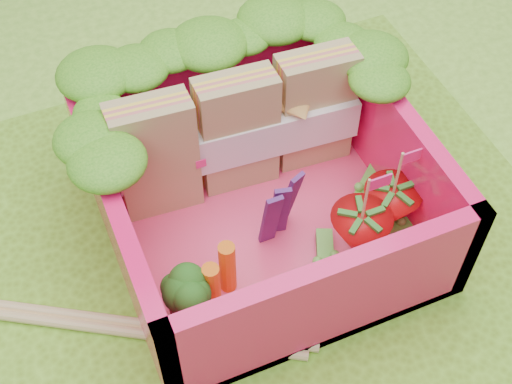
{
  "coord_description": "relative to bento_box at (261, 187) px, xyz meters",
  "views": [
    {
      "loc": [
        -0.71,
        -1.54,
        2.64
      ],
      "look_at": [
        0.02,
        0.19,
        0.28
      ],
      "focal_mm": 50.0,
      "sensor_mm": 36.0,
      "label": 1
    }
  ],
  "objects": [
    {
      "name": "ground",
      "position": [
        -0.04,
        -0.19,
        -0.31
      ],
      "size": [
        14.0,
        14.0,
        0.0
      ],
      "primitive_type": "plane",
      "color": "#71B432",
      "rests_on": "ground"
    },
    {
      "name": "placemat",
      "position": [
        -0.04,
        -0.19,
        -0.29
      ],
      "size": [
        2.6,
        2.6,
        0.03
      ],
      "primitive_type": "cube",
      "color": "#669C23",
      "rests_on": "ground"
    },
    {
      "name": "bento_floor",
      "position": [
        0.0,
        0.0,
        -0.25
      ],
      "size": [
        1.3,
        1.3,
        0.05
      ],
      "primitive_type": "cube",
      "color": "#F43E6E",
      "rests_on": "placemat"
    },
    {
      "name": "bento_box",
      "position": [
        0.0,
        0.0,
        0.0
      ],
      "size": [
        1.3,
        1.3,
        0.55
      ],
      "color": "#FF155E",
      "rests_on": "placemat"
    },
    {
      "name": "lettuce_ruffle",
      "position": [
        0.0,
        0.45,
        0.33
      ],
      "size": [
        1.43,
        0.77,
        0.11
      ],
      "color": "#2A7C16",
      "rests_on": "bento_box"
    },
    {
      "name": "sandwich_stack",
      "position": [
        0.01,
        0.26,
        0.07
      ],
      "size": [
        1.1,
        0.24,
        0.61
      ],
      "color": "tan",
      "rests_on": "bento_floor"
    },
    {
      "name": "broccoli",
      "position": [
        -0.47,
        -0.32,
        -0.03
      ],
      "size": [
        0.33,
        0.33,
        0.27
      ],
      "color": "#5B9F4D",
      "rests_on": "bento_floor"
    },
    {
      "name": "carrot_sticks",
      "position": [
        -0.3,
        -0.3,
        -0.09
      ],
      "size": [
        0.16,
        0.13,
        0.28
      ],
      "color": "orange",
      "rests_on": "bento_floor"
    },
    {
      "name": "purple_wedges",
      "position": [
        0.04,
        -0.12,
        -0.04
      ],
      "size": [
        0.19,
        0.1,
        0.38
      ],
      "color": "#3F1752",
      "rests_on": "bento_floor"
    },
    {
      "name": "strawberry_left",
      "position": [
        0.3,
        -0.33,
        -0.09
      ],
      "size": [
        0.26,
        0.26,
        0.5
      ],
      "color": "#B40B16",
      "rests_on": "bento_floor"
    },
    {
      "name": "strawberry_right",
      "position": [
        0.49,
        -0.26,
        -0.09
      ],
      "size": [
        0.25,
        0.25,
        0.49
      ],
      "color": "#B40B16",
      "rests_on": "bento_floor"
    },
    {
      "name": "snap_peas",
      "position": [
        0.38,
        -0.23,
        -0.2
      ],
      "size": [
        0.61,
        0.58,
        0.05
      ],
      "color": "green",
      "rests_on": "bento_floor"
    },
    {
      "name": "chopsticks",
      "position": [
        -1.1,
        -0.03,
        -0.25
      ],
      "size": [
        2.17,
        1.32,
        0.05
      ],
      "color": "#DDB679",
      "rests_on": "placemat"
    }
  ]
}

